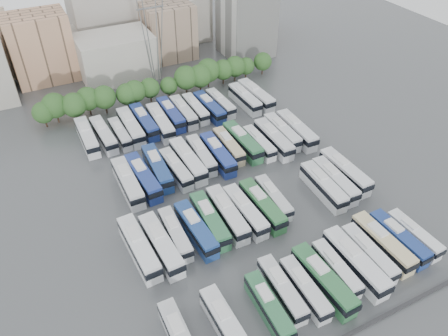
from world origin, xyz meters
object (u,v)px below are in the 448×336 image
bus_r2_s5 (188,161)px  bus_r2_s11 (273,139)px  bus_r0_s4 (269,307)px  bus_r1_s8 (273,198)px  bus_r3_s4 (144,122)px  bus_r0_s10 (368,254)px  bus_r3_s7 (183,112)px  bus_r2_s12 (282,132)px  bus_r2_s2 (143,177)px  bus_r0_s12 (398,238)px  bus_r0_s2 (226,325)px  bus_r1_s11 (323,186)px  bus_r3_s5 (160,122)px  bus_r0_s7 (323,280)px  bus_r1_s5 (227,214)px  bus_r3_s1 (104,135)px  bus_r1_s1 (161,245)px  bus_r2_s3 (157,168)px  bus_r3_s0 (87,137)px  bus_r2_s10 (259,143)px  apartment_tower (247,11)px  bus_r1_s3 (196,229)px  bus_r1_s12 (335,181)px  bus_r0_s11 (382,243)px  bus_r2_s8 (229,146)px  bus_r3_s12 (245,99)px  bus_r1_s0 (139,248)px  bus_r2_s6 (201,155)px  bus_r3_s8 (196,109)px  bus_r0_s6 (305,289)px  bus_r1_s4 (210,220)px  bus_r2_s1 (128,182)px  bus_r3_s6 (171,114)px  bus_r3_s9 (209,107)px  electricity_pylon (151,18)px  bus_r1_s6 (245,211)px  bus_r3_s13 (256,95)px  bus_r2_s9 (242,142)px  bus_r2_s7 (218,154)px  bus_r0_s5 (282,289)px  bus_r3_s10 (220,103)px  bus_r0_s8 (336,269)px  bus_r1_s2 (175,234)px  bus_r1_s7 (262,205)px  bus_r3_s3 (131,127)px

bus_r2_s5 → bus_r2_s11: bus_r2_s5 is taller
bus_r0_s4 → bus_r1_s8: size_ratio=1.04×
bus_r0_s4 → bus_r3_s4: size_ratio=0.88×
bus_r0_s10 → bus_r3_s7: bus_r3_s7 is taller
bus_r2_s11 → bus_r2_s12: 3.68m
bus_r2_s2 → bus_r0_s12: bearing=-49.1°
bus_r0_s2 → bus_r1_s11: 35.05m
bus_r0_s12 → bus_r3_s5: 57.03m
bus_r0_s7 → bus_r1_s5: 20.47m
bus_r3_s1 → bus_r2_s12: bearing=-28.1°
bus_r1_s1 → bus_r2_s3: bus_r1_s1 is taller
bus_r2_s3 → bus_r3_s0: size_ratio=1.02×
bus_r2_s10 → apartment_tower: bearing=64.5°
bus_r1_s3 → bus_r1_s12: 29.52m
bus_r0_s11 → bus_r2_s8: bearing=104.4°
bus_r3_s12 → bus_r1_s12: bearing=-90.8°
bus_r1_s0 → bus_r2_s6: size_ratio=1.13×
bus_r0_s11 → bus_r3_s8: bearing=99.6°
bus_r1_s3 → bus_r2_s2: bearing=99.6°
bus_r0_s7 → bus_r1_s1: (-19.64, 17.87, 0.01)m
bus_r0_s10 → bus_r0_s6: bearing=-175.1°
bus_r0_s11 → bus_r1_s3: bearing=146.5°
bus_r1_s4 → bus_r2_s12: bearing=36.4°
bus_r2_s1 → bus_r3_s6: bearing=50.3°
bus_r1_s8 → bus_r3_s9: size_ratio=0.87×
electricity_pylon → bus_r3_s7: 25.54m
bus_r1_s6 → bus_r2_s3: 21.35m
bus_r0_s6 → bus_r2_s3: bus_r2_s3 is taller
bus_r0_s6 → bus_r1_s4: bearing=110.7°
bus_r3_s13 → bus_r0_s6: bearing=-115.5°
bus_r3_s13 → bus_r3_s6: bearing=173.9°
bus_r2_s10 → bus_r3_s5: (-16.57, 17.14, 0.35)m
bus_r2_s9 → bus_r3_s5: size_ratio=0.99×
bus_r2_s1 → bus_r3_s0: (-3.43, 19.38, -0.06)m
electricity_pylon → bus_r1_s11: size_ratio=2.63×
bus_r0_s12 → bus_r2_s8: bearing=108.2°
bus_r2_s7 → bus_r3_s5: (-6.51, 17.09, 0.06)m
bus_r0_s4 → bus_r2_s2: bus_r2_s2 is taller
bus_r0_s5 → bus_r3_s10: 56.26m
bus_r1_s6 → bus_r3_s4: bearing=99.0°
bus_r0_s4 → bus_r3_s5: (3.18, 53.50, 0.30)m
bus_r0_s11 → bus_r2_s7: bus_r2_s7 is taller
bus_r0_s4 → bus_r3_s0: bearing=106.3°
bus_r3_s4 → bus_r3_s6: 6.83m
bus_r0_s8 → bus_r3_s13: (16.29, 53.33, 0.44)m
bus_r1_s2 → bus_r1_s7: 16.73m
bus_r2_s8 → bus_r1_s3: bearing=-127.9°
bus_r0_s5 → bus_r2_s6: size_ratio=0.97×
bus_r0_s11 → bus_r3_s10: 53.84m
bus_r2_s2 → bus_r3_s3: 18.89m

